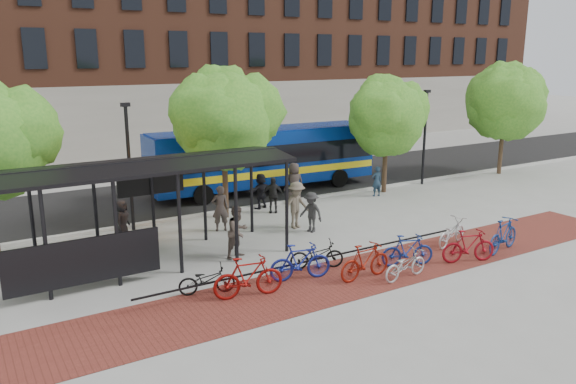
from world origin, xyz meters
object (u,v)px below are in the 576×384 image
bike_4 (317,255)px  pedestrian_6 (294,183)px  bike_6 (405,265)px  pedestrian_8 (238,232)px  pedestrian_5 (261,191)px  bike_9 (469,246)px  pedestrian_7 (377,181)px  bus_shelter (129,179)px  bike_0 (207,280)px  pedestrian_4 (273,195)px  bike_10 (452,232)px  tree_d (506,98)px  bike_3 (300,262)px  pedestrian_1 (220,208)px  tree_c (388,113)px  lamp_post_right (425,134)px  bus (264,155)px  tree_b (225,115)px  bike_7 (407,250)px  pedestrian_0 (122,220)px  pedestrian_3 (296,205)px  bike_1 (248,277)px  pedestrian_9 (311,212)px  bike_5 (365,261)px  bike_11 (503,235)px

bike_4 → pedestrian_6: 8.54m
bike_6 → pedestrian_8: size_ratio=0.96×
bike_4 → pedestrian_5: (2.04, 7.61, 0.35)m
bike_9 → pedestrian_7: size_ratio=1.27×
pedestrian_6 → pedestrian_5: bearing=8.7°
bus_shelter → pedestrian_7: bus_shelter is taller
bike_0 → pedestrian_4: bearing=-25.6°
bike_10 → pedestrian_8: 7.94m
tree_d → pedestrian_6: 14.71m
bike_10 → pedestrian_6: 8.48m
bike_0 → bike_9: bearing=-87.6°
bike_9 → bike_0: bearing=95.5°
bike_3 → pedestrian_1: 6.00m
tree_c → lamp_post_right: size_ratio=1.16×
tree_d → bus: size_ratio=0.54×
tree_b → lamp_post_right: 12.03m
bus → bike_7: size_ratio=6.65×
bike_0 → pedestrian_7: size_ratio=1.10×
bike_10 → pedestrian_0: 12.43m
tree_b → bus: size_ratio=0.53×
bike_9 → pedestrian_1: bearing=56.6°
pedestrian_4 → bus_shelter: bearing=-126.3°
pedestrian_0 → pedestrian_7: (12.81, 0.33, -0.03)m
bus_shelter → tree_c: bearing=15.1°
bike_0 → pedestrian_8: bearing=-26.6°
lamp_post_right → bus: bearing=158.1°
tree_d → pedestrian_7: bearing=-177.0°
tree_c → pedestrian_7: size_ratio=3.89×
pedestrian_3 → pedestrian_7: pedestrian_3 is taller
bike_0 → pedestrian_6: size_ratio=0.85×
pedestrian_4 → pedestrian_5: (-0.12, 0.92, 0.01)m
bike_4 → bike_10: 5.64m
bike_1 → pedestrian_3: 6.97m
bike_3 → pedestrian_6: (4.84, 8.16, 0.38)m
tree_d → bike_4: bearing=-158.4°
bike_10 → pedestrian_7: 7.73m
bike_7 → pedestrian_9: bearing=28.4°
pedestrian_6 → bike_5: bearing=80.4°
pedestrian_8 → bike_9: bearing=-56.2°
tree_b → pedestrian_6: tree_b is taller
tree_c → bike_6: bearing=-127.7°
bike_10 → bike_11: 1.80m
bike_6 → bike_3: bearing=54.9°
bike_1 → pedestrian_9: size_ratio=1.28×
tree_b → pedestrian_9: bearing=-62.8°
bike_0 → bike_11: size_ratio=0.81×
tree_b → pedestrian_4: 4.20m
bus_shelter → bike_5: 8.03m
lamp_post_right → pedestrian_9: lamp_post_right is taller
bike_11 → bike_7: bearing=66.4°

